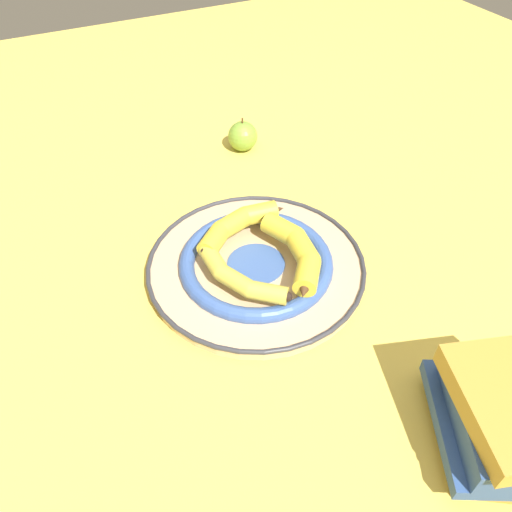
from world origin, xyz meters
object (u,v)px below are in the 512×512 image
at_px(decorative_bowl, 256,265).
at_px(banana_b, 238,224).
at_px(apple, 243,136).
at_px(banana_a, 298,252).
at_px(book_stack, 502,418).
at_px(banana_c, 237,277).

bearing_deg(decorative_bowl, banana_b, 90.89).
distance_m(banana_b, apple, 0.35).
bearing_deg(apple, decorative_bowl, -111.99).
xyz_separation_m(banana_b, apple, (0.16, 0.31, -0.02)).
bearing_deg(banana_a, banana_b, 36.32).
xyz_separation_m(banana_a, banana_b, (-0.06, 0.11, -0.00)).
distance_m(banana_b, book_stack, 0.52).
xyz_separation_m(banana_c, book_stack, (0.19, -0.38, 0.01)).
xyz_separation_m(banana_a, book_stack, (0.08, -0.38, 0.00)).
bearing_deg(banana_c, apple, 128.48).
relative_size(decorative_bowl, banana_a, 1.87).
bearing_deg(apple, banana_c, -116.39).
distance_m(book_stack, apple, 0.81).
bearing_deg(apple, banana_a, -102.54).
height_order(decorative_bowl, banana_a, banana_a).
distance_m(banana_a, apple, 0.43).
height_order(banana_a, banana_c, banana_a).
height_order(decorative_bowl, banana_b, banana_b).
xyz_separation_m(decorative_bowl, book_stack, (0.14, -0.42, 0.04)).
bearing_deg(banana_b, decorative_bowl, 74.11).
height_order(decorative_bowl, banana_c, banana_c).
distance_m(banana_c, apple, 0.47).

